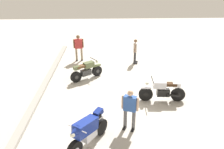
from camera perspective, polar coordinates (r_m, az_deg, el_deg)
ground_plane at (r=11.04m, az=5.83°, el=-3.48°), size 40.00×40.00×0.00m
curb_edge at (r=11.33m, az=-17.91°, el=-3.44°), size 14.00×0.30×0.15m
motorcycle_olive_vintage at (r=11.80m, az=-6.82°, el=1.01°), size 1.26×1.68×1.07m
motorcycle_blue_sportbike at (r=7.27m, az=-6.51°, el=-14.57°), size 1.70×1.28×1.14m
motorcycle_silver_cruiser at (r=9.89m, az=13.29°, el=-4.18°), size 0.70×2.09×1.09m
person_in_red_shirt at (r=14.38m, az=-8.89°, el=7.47°), size 0.37×0.68×1.76m
person_in_blue_shirt at (r=7.76m, az=4.78°, el=-8.77°), size 0.43×0.62×1.62m
person_in_white_shirt at (r=13.91m, az=6.20°, el=6.51°), size 0.63×0.38×1.59m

